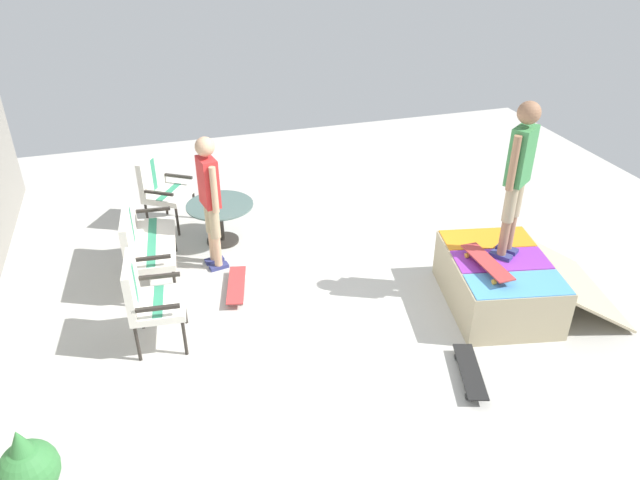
{
  "coord_description": "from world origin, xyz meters",
  "views": [
    {
      "loc": [
        -5.35,
        1.87,
        4.18
      ],
      "look_at": [
        0.39,
        0.13,
        0.7
      ],
      "focal_mm": 33.59,
      "sensor_mm": 36.0,
      "label": 1
    }
  ],
  "objects": [
    {
      "name": "patio_table",
      "position": [
        1.9,
        1.08,
        0.4
      ],
      "size": [
        0.9,
        0.9,
        0.57
      ],
      "color": "#2D2823",
      "rests_on": "ground_plane"
    },
    {
      "name": "patio_chair_near_house",
      "position": [
        2.67,
        1.8,
        0.61
      ],
      "size": [
        0.82,
        0.8,
        1.02
      ],
      "color": "#2D2823",
      "rests_on": "ground_plane"
    },
    {
      "name": "skateboard_on_ramp",
      "position": [
        -0.61,
        -1.47,
        0.7
      ],
      "size": [
        0.8,
        0.22,
        0.1
      ],
      "color": "#B23838",
      "rests_on": "skate_ramp"
    },
    {
      "name": "patio_chair_by_wall",
      "position": [
        -0.03,
        2.13,
        0.61
      ],
      "size": [
        0.67,
        0.61,
        1.02
      ],
      "color": "#2D2823",
      "rests_on": "ground_plane"
    },
    {
      "name": "ground_plane",
      "position": [
        0.0,
        0.0,
        -0.05
      ],
      "size": [
        12.0,
        12.0,
        0.1
      ],
      "primitive_type": "cube",
      "color": "beige"
    },
    {
      "name": "patio_bench",
      "position": [
        1.26,
        2.12,
        0.62
      ],
      "size": [
        1.29,
        0.64,
        1.02
      ],
      "color": "#2D2823",
      "rests_on": "ground_plane"
    },
    {
      "name": "skateboard_by_bench",
      "position": [
        0.65,
        1.11,
        0.08
      ],
      "size": [
        0.82,
        0.37,
        0.1
      ],
      "color": "#B23838",
      "rests_on": "ground_plane"
    },
    {
      "name": "person_watching",
      "position": [
        1.31,
        1.25,
        1.03
      ],
      "size": [
        0.47,
        0.29,
        1.75
      ],
      "color": "navy",
      "rests_on": "ground_plane"
    },
    {
      "name": "person_skater",
      "position": [
        -0.39,
        -1.82,
        1.67
      ],
      "size": [
        0.36,
        0.41,
        1.78
      ],
      "color": "navy",
      "rests_on": "skate_ramp"
    },
    {
      "name": "skate_ramp",
      "position": [
        -0.49,
        -1.78,
        0.31
      ],
      "size": [
        1.8,
        2.14,
        0.61
      ],
      "color": "tan",
      "rests_on": "ground_plane"
    },
    {
      "name": "potted_plant",
      "position": [
        -1.91,
        3.06,
        0.47
      ],
      "size": [
        0.44,
        0.44,
        0.92
      ],
      "color": "#515156",
      "rests_on": "ground_plane"
    },
    {
      "name": "skateboard_spare",
      "position": [
        -1.51,
        -0.85,
        0.08
      ],
      "size": [
        0.82,
        0.43,
        0.1
      ],
      "color": "black",
      "rests_on": "ground_plane"
    }
  ]
}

